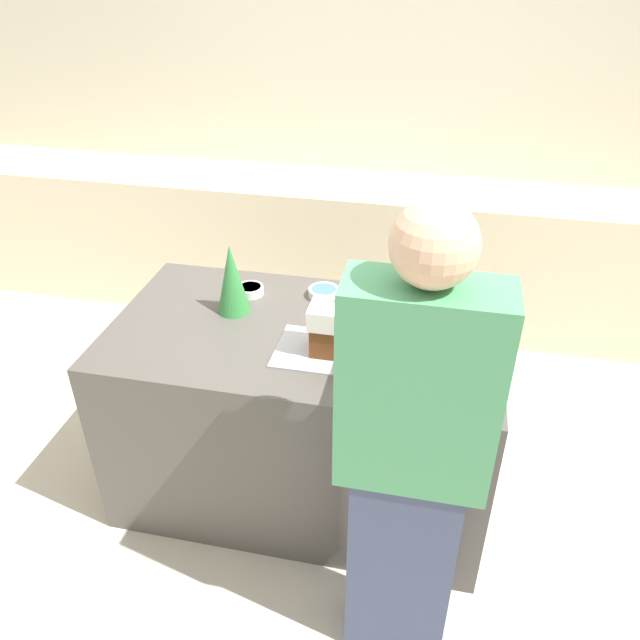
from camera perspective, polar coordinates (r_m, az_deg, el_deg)
The scene contains 15 objects.
ground_plane at distance 3.17m, azimuth -1.33°, elevation -14.46°, with size 12.00×12.00×0.00m, color beige.
wall_back at distance 4.27m, azimuth 4.93°, elevation 18.46°, with size 8.00×0.05×2.60m.
back_cabinet_block at distance 4.25m, azimuth 3.81°, elevation 6.37°, with size 6.00×0.60×0.92m.
kitchen_island at distance 2.87m, azimuth -1.44°, elevation -8.37°, with size 1.63×0.92×0.89m.
baking_tray at distance 2.46m, azimuth 1.01°, elevation -2.91°, with size 0.44×0.30×0.01m.
gingerbread_house at distance 2.40m, azimuth 1.04°, elevation -0.66°, with size 0.17×0.15×0.30m.
decorative_tree at distance 2.68m, azimuth -8.07°, elevation 3.76°, with size 0.14×0.14×0.32m.
candy_bowl_near_tray_left at distance 2.87m, azimuth -6.39°, elevation 2.77°, with size 0.12×0.12×0.04m.
candy_bowl_center_rear at distance 2.84m, azimuth 14.94°, elevation 1.66°, with size 0.09×0.09×0.05m.
candy_bowl_behind_tray at distance 2.83m, azimuth 0.35°, elevation 2.55°, with size 0.14×0.14×0.04m.
candy_bowl_front_corner at distance 2.75m, azimuth 4.91°, elevation 1.47°, with size 0.10×0.10×0.04m.
candy_bowl_far_right at distance 2.73m, azimuth 8.57°, elevation 0.96°, with size 0.13×0.13×0.04m.
candy_bowl_beside_tree at distance 2.86m, azimuth 7.85°, elevation 2.60°, with size 0.09×0.09×0.04m.
mug at distance 2.74m, azimuth 12.71°, elevation 1.32°, with size 0.08×0.08×0.10m.
person at distance 2.01m, azimuth 8.36°, elevation -12.42°, with size 0.46×0.58×1.76m.
Camera 1 is at (0.53, -2.11, 2.31)m, focal length 35.00 mm.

